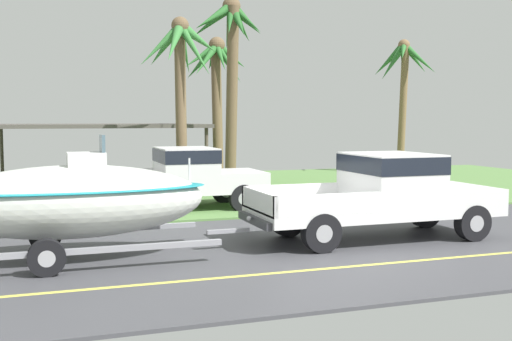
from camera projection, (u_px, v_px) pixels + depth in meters
name	position (u px, v px, depth m)	size (l,w,h in m)	color
ground	(210.00, 199.00, 20.94)	(36.00, 22.00, 0.11)	#424247
pickup_truck_towing	(389.00, 191.00, 14.00)	(5.82, 2.10, 1.91)	silver
boat_on_trailer	(73.00, 201.00, 11.74)	(6.28, 2.40, 2.38)	gray
parked_pickup_background	(185.00, 175.00, 18.30)	(5.54, 2.11, 1.84)	silver
carport_awning	(99.00, 127.00, 24.66)	(7.99, 5.25, 2.49)	#4C4238
palm_tree_near_left	(180.00, 67.00, 20.47)	(2.82, 3.07, 6.03)	brown
palm_tree_mid	(230.00, 46.00, 22.03)	(2.76, 2.68, 6.97)	brown
palm_tree_far_left	(402.00, 74.00, 30.19)	(2.78, 3.10, 6.54)	brown
palm_tree_far_right	(216.00, 75.00, 26.23)	(2.93, 3.20, 6.13)	brown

